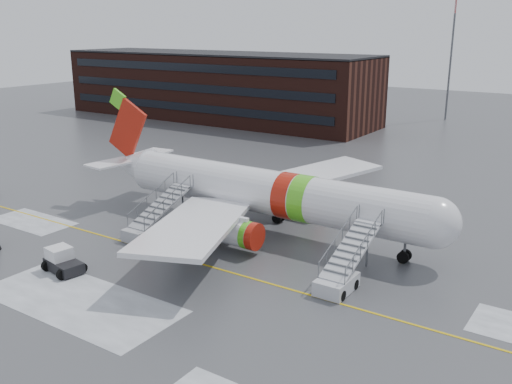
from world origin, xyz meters
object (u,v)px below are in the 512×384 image
Objects in this scene: airliner at (260,191)px; airstair_aft at (150,224)px; pushback_tug at (62,261)px; airstair_fwd at (342,273)px.

airliner is 9.67m from airstair_aft.
airstair_aft reaches higher than pushback_tug.
airstair_fwd is at bearing 26.14° from pushback_tug.
pushback_tug is (-0.18, -8.75, -0.29)m from airstair_aft.
airstair_aft is at bearing 88.83° from pushback_tug.
pushback_tug is at bearing -114.31° from airliner.
airstair_fwd is at bearing -30.91° from airliner.
airliner is at bearing 149.09° from airstair_fwd.
airliner is at bearing 44.18° from airstair_aft.
airstair_fwd is at bearing 0.00° from airstair_aft.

